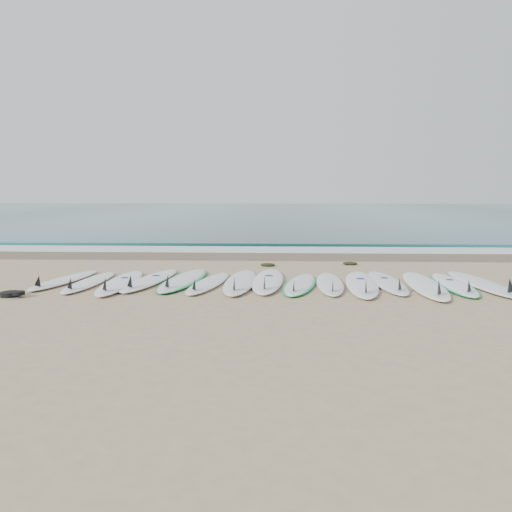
{
  "coord_description": "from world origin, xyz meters",
  "views": [
    {
      "loc": [
        0.16,
        -9.4,
        1.78
      ],
      "look_at": [
        -0.3,
        1.13,
        0.4
      ],
      "focal_mm": 35.0,
      "sensor_mm": 36.0,
      "label": 1
    }
  ],
  "objects_px": {
    "surfboard_0": "(63,280)",
    "surfboard_14": "(483,284)",
    "leash_coil": "(12,294)",
    "surfboard_7": "(268,280)"
  },
  "relations": [
    {
      "from": "surfboard_0",
      "to": "leash_coil",
      "type": "bearing_deg",
      "value": -94.61
    },
    {
      "from": "surfboard_14",
      "to": "leash_coil",
      "type": "bearing_deg",
      "value": -174.92
    },
    {
      "from": "surfboard_7",
      "to": "leash_coil",
      "type": "distance_m",
      "value": 4.52
    },
    {
      "from": "surfboard_0",
      "to": "surfboard_7",
      "type": "xyz_separation_m",
      "value": [
        3.99,
        0.06,
        0.01
      ]
    },
    {
      "from": "surfboard_7",
      "to": "leash_coil",
      "type": "relative_size",
      "value": 6.17
    },
    {
      "from": "surfboard_0",
      "to": "surfboard_14",
      "type": "bearing_deg",
      "value": 7.81
    },
    {
      "from": "surfboard_0",
      "to": "surfboard_7",
      "type": "relative_size",
      "value": 0.84
    },
    {
      "from": "leash_coil",
      "to": "surfboard_0",
      "type": "bearing_deg",
      "value": 76.97
    },
    {
      "from": "surfboard_14",
      "to": "leash_coil",
      "type": "xyz_separation_m",
      "value": [
        -8.33,
        -1.24,
        -0.01
      ]
    },
    {
      "from": "surfboard_14",
      "to": "leash_coil",
      "type": "relative_size",
      "value": 6.16
    }
  ]
}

